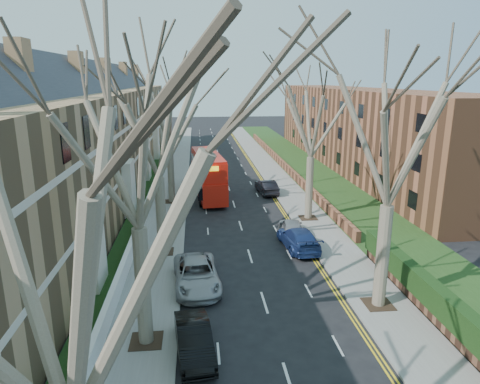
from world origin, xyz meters
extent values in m
cube|color=slate|center=(-6.00, 39.00, 0.06)|extent=(3.00, 102.00, 0.12)
cube|color=slate|center=(6.00, 39.00, 0.06)|extent=(3.00, 102.00, 0.12)
cube|color=#93724B|center=(-13.80, 31.00, 5.00)|extent=(9.00, 78.00, 10.00)
cube|color=#292A32|center=(-13.80, 31.00, 11.00)|extent=(4.67, 78.00, 4.67)
cube|color=beige|center=(-9.35, 31.00, 3.50)|extent=(0.12, 78.00, 0.35)
cube|color=beige|center=(-9.35, 31.00, 7.00)|extent=(0.12, 78.00, 0.35)
cube|color=brown|center=(17.50, 43.00, 5.00)|extent=(8.00, 54.00, 10.00)
cube|color=brown|center=(7.70, 43.00, 0.57)|extent=(0.35, 54.00, 0.90)
cube|color=white|center=(-7.65, 31.00, 0.62)|extent=(0.30, 78.00, 1.00)
cube|color=#1E3C15|center=(10.50, 39.00, 0.15)|extent=(6.00, 102.00, 0.06)
cylinder|color=#706450|center=(-5.70, 6.00, 2.75)|extent=(0.64, 0.64, 5.25)
cube|color=#2D2116|center=(-5.70, 6.00, 0.14)|extent=(1.40, 1.40, 0.05)
cylinder|color=#706450|center=(-5.70, 16.00, 2.66)|extent=(0.64, 0.64, 5.07)
cube|color=#2D2116|center=(-5.70, 16.00, 0.14)|extent=(1.40, 1.40, 0.05)
cylinder|color=#706450|center=(-5.70, 28.00, 2.75)|extent=(0.60, 0.60, 5.25)
cube|color=#2D2116|center=(-5.70, 28.00, 0.14)|extent=(1.40, 1.40, 0.05)
cylinder|color=#706450|center=(5.70, 8.00, 2.75)|extent=(0.64, 0.64, 5.25)
cube|color=#2D2116|center=(5.70, 8.00, 0.14)|extent=(1.40, 1.40, 0.05)
cylinder|color=#706450|center=(5.70, 22.00, 2.66)|extent=(0.60, 0.60, 5.07)
cube|color=#2D2116|center=(5.70, 22.00, 0.14)|extent=(1.40, 1.40, 0.05)
cube|color=red|center=(-2.26, 29.77, 1.34)|extent=(3.26, 10.10, 1.98)
cube|color=red|center=(-2.26, 29.77, 3.24)|extent=(3.21, 9.61, 1.80)
cube|color=black|center=(-2.26, 29.77, 1.75)|extent=(3.20, 9.31, 0.81)
cube|color=black|center=(-2.26, 29.77, 3.33)|extent=(3.18, 9.12, 0.81)
imported|color=black|center=(-3.60, 5.07, 0.67)|extent=(1.87, 4.20, 1.34)
imported|color=#99999E|center=(-3.48, 11.13, 0.73)|extent=(2.80, 5.40, 1.46)
imported|color=navy|center=(3.46, 16.05, 0.72)|extent=(2.41, 5.11, 1.44)
imported|color=gray|center=(3.46, 18.18, 0.70)|extent=(2.04, 4.23, 1.39)
imported|color=black|center=(3.61, 30.40, 0.71)|extent=(1.94, 4.42, 1.41)
camera|label=1|loc=(-3.29, -10.72, 11.26)|focal=32.00mm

